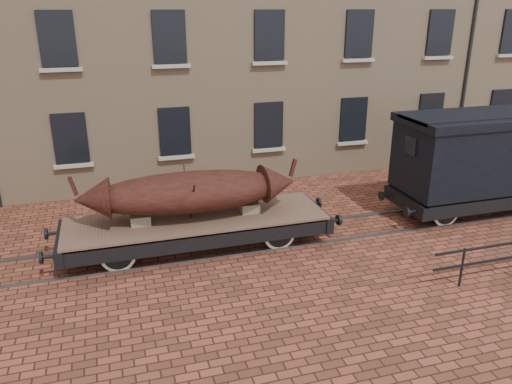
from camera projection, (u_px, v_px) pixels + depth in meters
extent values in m
plane|color=#522C1E|center=(288.00, 236.00, 14.65)|extent=(90.00, 90.00, 0.00)
cube|color=black|center=(70.00, 138.00, 16.71)|extent=(1.10, 0.12, 1.70)
cube|color=#A8A599|center=(74.00, 166.00, 16.99)|extent=(1.30, 0.18, 0.12)
cube|color=black|center=(175.00, 131.00, 17.66)|extent=(1.10, 0.12, 1.70)
cube|color=#A8A599|center=(177.00, 157.00, 17.94)|extent=(1.30, 0.18, 0.12)
cube|color=black|center=(269.00, 125.00, 18.61)|extent=(1.10, 0.12, 1.70)
cube|color=#A8A599|center=(269.00, 150.00, 18.89)|extent=(1.30, 0.18, 0.12)
cube|color=black|center=(353.00, 119.00, 19.56)|extent=(1.10, 0.12, 1.70)
cube|color=#A8A599|center=(352.00, 143.00, 19.83)|extent=(1.30, 0.18, 0.12)
cube|color=black|center=(430.00, 114.00, 20.50)|extent=(1.10, 0.12, 1.70)
cube|color=#A8A599|center=(428.00, 137.00, 20.78)|extent=(1.30, 0.18, 0.12)
cube|color=black|center=(500.00, 109.00, 21.45)|extent=(1.10, 0.12, 1.70)
cube|color=#A8A599|center=(497.00, 131.00, 21.73)|extent=(1.30, 0.18, 0.12)
cube|color=black|center=(57.00, 39.00, 15.60)|extent=(1.10, 0.12, 1.70)
cube|color=#A8A599|center=(61.00, 70.00, 15.88)|extent=(1.30, 0.18, 0.12)
cube|color=black|center=(169.00, 37.00, 16.55)|extent=(1.10, 0.12, 1.70)
cube|color=#A8A599|center=(171.00, 66.00, 16.83)|extent=(1.30, 0.18, 0.12)
cube|color=black|center=(269.00, 35.00, 17.50)|extent=(1.10, 0.12, 1.70)
cube|color=#A8A599|center=(270.00, 63.00, 17.77)|extent=(1.30, 0.18, 0.12)
cube|color=black|center=(359.00, 34.00, 18.44)|extent=(1.10, 0.12, 1.70)
cube|color=#A8A599|center=(358.00, 60.00, 18.72)|extent=(1.30, 0.18, 0.12)
cube|color=black|center=(440.00, 32.00, 19.39)|extent=(1.10, 0.12, 1.70)
cube|color=#A8A599|center=(438.00, 58.00, 19.67)|extent=(1.30, 0.18, 0.12)
cube|color=#A8A599|center=(511.00, 55.00, 20.61)|extent=(1.30, 0.18, 0.12)
cube|color=#59595E|center=(297.00, 246.00, 14.00)|extent=(30.00, 0.08, 0.06)
cube|color=#59595E|center=(280.00, 226.00, 15.29)|extent=(30.00, 0.08, 0.06)
cylinder|color=black|center=(462.00, 267.00, 11.88)|extent=(0.06, 0.06, 1.00)
cube|color=brown|center=(197.00, 219.00, 13.62)|extent=(7.02, 2.06, 0.11)
cube|color=black|center=(204.00, 241.00, 12.84)|extent=(7.02, 0.15, 0.42)
cube|color=black|center=(191.00, 214.00, 14.56)|extent=(7.02, 0.15, 0.42)
cube|color=black|center=(61.00, 243.00, 12.75)|extent=(0.21, 2.15, 0.42)
cylinder|color=black|center=(48.00, 257.00, 12.05)|extent=(0.33, 0.09, 0.09)
cylinder|color=black|center=(41.00, 258.00, 12.00)|extent=(0.07, 0.30, 0.30)
cylinder|color=black|center=(53.00, 233.00, 13.31)|extent=(0.33, 0.09, 0.09)
cylinder|color=black|center=(46.00, 234.00, 13.26)|extent=(0.07, 0.30, 0.30)
cube|color=black|center=(315.00, 212.00, 14.65)|extent=(0.21, 2.15, 0.42)
cylinder|color=black|center=(334.00, 221.00, 14.09)|extent=(0.33, 0.09, 0.09)
cylinder|color=black|center=(339.00, 220.00, 14.13)|extent=(0.07, 0.30, 0.30)
cylinder|color=black|center=(314.00, 203.00, 15.35)|extent=(0.33, 0.09, 0.09)
cylinder|color=black|center=(319.00, 203.00, 15.39)|extent=(0.07, 0.30, 0.30)
cylinder|color=black|center=(117.00, 244.00, 13.19)|extent=(0.09, 1.78, 0.09)
cylinder|color=silver|center=(118.00, 256.00, 12.54)|extent=(0.90, 0.07, 0.90)
cylinder|color=black|center=(118.00, 256.00, 12.54)|extent=(0.74, 0.09, 0.74)
cube|color=black|center=(117.00, 250.00, 12.36)|extent=(0.84, 0.07, 0.09)
cylinder|color=silver|center=(116.00, 233.00, 13.83)|extent=(0.90, 0.07, 0.90)
cylinder|color=black|center=(116.00, 233.00, 13.83)|extent=(0.74, 0.09, 0.74)
cube|color=black|center=(115.00, 224.00, 13.86)|extent=(0.84, 0.07, 0.09)
cylinder|color=black|center=(271.00, 224.00, 14.35)|extent=(0.09, 1.78, 0.09)
cylinder|color=silver|center=(280.00, 235.00, 13.71)|extent=(0.90, 0.07, 0.90)
cylinder|color=black|center=(280.00, 235.00, 13.71)|extent=(0.74, 0.09, 0.74)
cube|color=black|center=(281.00, 229.00, 13.53)|extent=(0.84, 0.07, 0.09)
cylinder|color=silver|center=(264.00, 215.00, 15.00)|extent=(0.90, 0.07, 0.90)
cylinder|color=black|center=(264.00, 215.00, 15.00)|extent=(0.74, 0.09, 0.74)
cube|color=black|center=(263.00, 207.00, 15.02)|extent=(0.84, 0.07, 0.09)
cube|color=black|center=(197.00, 231.00, 13.75)|extent=(3.75, 0.06, 0.06)
cube|color=gray|center=(140.00, 219.00, 13.15)|extent=(0.52, 0.47, 0.26)
cube|color=gray|center=(249.00, 207.00, 13.96)|extent=(0.52, 0.47, 0.26)
ellipsoid|color=#4B1C14|center=(190.00, 192.00, 13.29)|extent=(5.30, 1.79, 1.05)
cone|color=#4B1C14|center=(92.00, 199.00, 12.67)|extent=(0.94, 1.02, 1.00)
cube|color=#4B1C14|center=(73.00, 186.00, 12.43)|extent=(0.21, 0.11, 0.51)
cone|color=#4B1C14|center=(279.00, 182.00, 13.89)|extent=(0.94, 1.02, 1.00)
cube|color=#4B1C14|center=(293.00, 168.00, 13.85)|extent=(0.21, 0.11, 0.51)
cylinder|color=black|center=(193.00, 202.00, 12.96)|extent=(0.05, 0.90, 1.28)
cylinder|color=black|center=(187.00, 191.00, 13.72)|extent=(0.05, 0.90, 1.28)
cube|color=black|center=(501.00, 204.00, 15.31)|extent=(5.45, 0.15, 0.41)
cube|color=black|center=(458.00, 184.00, 17.11)|extent=(5.45, 0.15, 0.41)
cube|color=black|center=(405.00, 202.00, 15.47)|extent=(0.20, 2.18, 0.41)
cylinder|color=black|center=(407.00, 212.00, 14.71)|extent=(0.07, 0.29, 0.29)
cylinder|color=black|center=(381.00, 196.00, 16.02)|extent=(0.07, 0.29, 0.29)
cylinder|color=black|center=(432.00, 205.00, 15.81)|extent=(0.09, 1.73, 0.09)
cylinder|color=silver|center=(446.00, 213.00, 15.17)|extent=(0.87, 0.06, 0.87)
cylinder|color=black|center=(446.00, 213.00, 15.17)|extent=(0.72, 0.09, 0.72)
cylinder|color=silver|center=(419.00, 197.00, 16.46)|extent=(0.87, 0.06, 0.87)
cylinder|color=black|center=(419.00, 197.00, 16.46)|extent=(0.72, 0.09, 0.72)
cylinder|color=silver|center=(505.00, 187.00, 17.39)|extent=(0.87, 0.06, 0.87)
cylinder|color=black|center=(505.00, 187.00, 17.39)|extent=(0.72, 0.09, 0.72)
cube|color=black|center=(485.00, 154.00, 15.75)|extent=(5.45, 2.18, 2.09)
cube|color=black|center=(491.00, 118.00, 15.35)|extent=(5.62, 2.31, 0.25)
cube|color=black|center=(492.00, 114.00, 15.31)|extent=(5.62, 1.54, 0.11)
cube|color=black|center=(411.00, 146.00, 14.84)|extent=(0.07, 0.55, 0.55)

